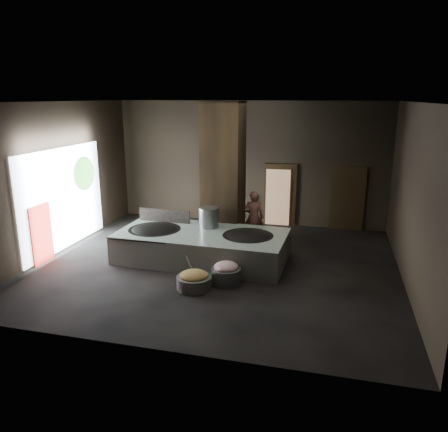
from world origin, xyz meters
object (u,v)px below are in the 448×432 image
(wok_right, at_px, (248,238))
(cook, at_px, (254,218))
(wok_left, at_px, (155,232))
(veg_basin, at_px, (194,282))
(hearth_platform, at_px, (202,246))
(meat_basin, at_px, (226,276))
(stock_pot, at_px, (209,218))

(wok_right, distance_m, cook, 1.80)
(wok_right, bearing_deg, wok_left, -177.95)
(veg_basin, bearing_deg, hearth_platform, 101.38)
(hearth_platform, xyz_separation_m, meat_basin, (1.10, -1.46, -0.21))
(wok_left, distance_m, veg_basin, 2.72)
(wok_left, relative_size, stock_pot, 2.42)
(wok_right, xyz_separation_m, stock_pot, (-1.30, 0.50, 0.38))
(wok_left, height_order, cook, cook)
(cook, xyz_separation_m, meat_basin, (-0.08, -3.30, -0.66))
(hearth_platform, xyz_separation_m, veg_basin, (0.40, -1.96, -0.26))
(wok_left, bearing_deg, hearth_platform, 1.97)
(veg_basin, bearing_deg, meat_basin, 35.47)
(stock_pot, xyz_separation_m, meat_basin, (1.05, -2.01, -0.92))
(wok_right, relative_size, veg_basin, 1.63)
(wok_right, bearing_deg, hearth_platform, -177.88)
(wok_left, bearing_deg, veg_basin, -46.05)
(stock_pot, relative_size, meat_basin, 0.83)
(hearth_platform, bearing_deg, wok_right, 3.98)
(wok_right, bearing_deg, veg_basin, -115.36)
(cook, bearing_deg, wok_left, 27.27)
(hearth_platform, relative_size, stock_pot, 7.67)
(cook, bearing_deg, wok_right, 87.11)
(hearth_platform, height_order, stock_pot, stock_pot)
(stock_pot, bearing_deg, wok_left, -158.20)
(hearth_platform, distance_m, wok_left, 1.49)
(hearth_platform, height_order, cook, cook)
(wok_left, relative_size, veg_basin, 1.75)
(wok_right, distance_m, veg_basin, 2.31)
(wok_left, bearing_deg, cook, 35.68)
(hearth_platform, bearing_deg, veg_basin, -76.76)
(wok_left, relative_size, wok_right, 1.07)
(hearth_platform, relative_size, veg_basin, 5.55)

